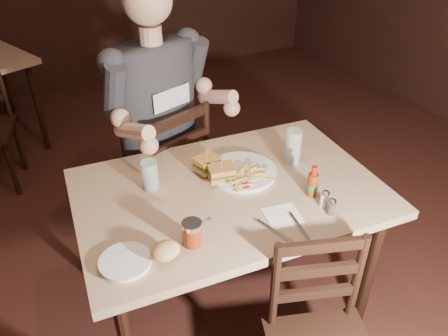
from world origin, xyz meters
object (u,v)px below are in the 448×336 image
diner (161,89)px  glass_right (293,147)px  glass_left (150,175)px  hot_sauce (313,181)px  side_plate (125,262)px  dinner_plate (242,172)px  chair_far (162,175)px  syrup_dispenser (192,233)px  main_table (229,203)px

diner → glass_right: bearing=-69.6°
glass_left → hot_sauce: bearing=-32.5°
hot_sauce → side_plate: (-0.81, -0.01, -0.06)m
dinner_plate → side_plate: 0.69m
dinner_plate → side_plate: (-0.63, -0.28, -0.00)m
dinner_plate → glass_left: size_ratio=2.31×
chair_far → glass_left: size_ratio=7.02×
chair_far → side_plate: chair_far is taller
hot_sauce → syrup_dispenser: 0.56m
glass_right → hot_sauce: size_ratio=1.17×
glass_right → hot_sauce: bearing=-107.7°
syrup_dispenser → side_plate: (-0.25, 0.02, -0.04)m
diner → hot_sauce: diner is taller
main_table → hot_sauce: 0.38m
chair_far → hot_sauce: bearing=95.9°
glass_left → glass_right: size_ratio=0.79×
main_table → diner: size_ratio=1.28×
chair_far → hot_sauce: 1.00m
dinner_plate → hot_sauce: size_ratio=2.14×
main_table → diner: bearing=95.3°
main_table → side_plate: (-0.53, -0.21, 0.08)m
main_table → glass_left: (-0.29, 0.17, 0.14)m
main_table → dinner_plate: bearing=35.4°
diner → side_plate: size_ratio=5.99×
dinner_plate → glass_left: bearing=166.6°
side_plate → hot_sauce: bearing=0.8°
glass_left → side_plate: (-0.24, -0.38, -0.06)m
dinner_plate → side_plate: bearing=-155.8°
diner → main_table: bearing=-101.3°
glass_left → syrup_dispenser: glass_left is taller
hot_sauce → syrup_dispenser: hot_sauce is taller
glass_right → dinner_plate: bearing=174.8°
diner → side_plate: 0.97m
hot_sauce → glass_right: bearing=72.3°
chair_far → syrup_dispenser: chair_far is taller
dinner_plate → chair_far: bearing=106.8°
glass_left → syrup_dispenser: (0.01, -0.40, -0.02)m
glass_left → syrup_dispenser: size_ratio=1.34×
glass_right → hot_sauce: glass_right is taller
diner → glass_left: diner is taller
dinner_plate → side_plate: dinner_plate is taller
diner → dinner_plate: diner is taller
main_table → diner: 0.69m
chair_far → dinner_plate: 0.69m
diner → dinner_plate: (0.16, -0.53, -0.23)m
chair_far → glass_left: chair_far is taller
side_plate → glass_right: bearing=16.3°
glass_left → side_plate: size_ratio=0.74×
side_plate → glass_left: bearing=58.1°
side_plate → diner: bearing=60.0°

